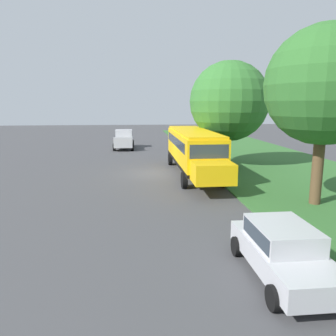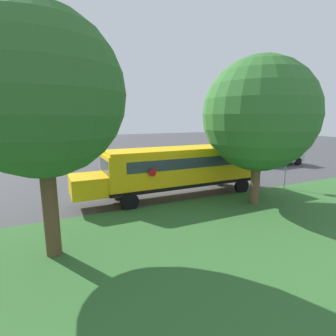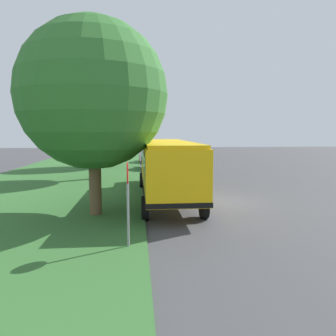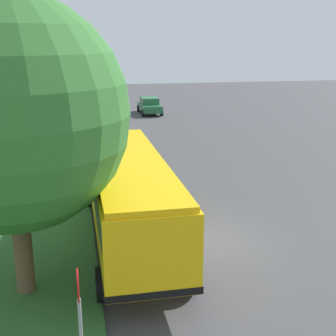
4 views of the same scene
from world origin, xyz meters
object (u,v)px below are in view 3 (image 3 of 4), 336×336
(car_white_middle, at_px, (150,155))
(stop_sign, at_px, (128,194))
(school_bus, at_px, (166,164))
(car_silver_nearest, at_px, (153,160))
(oak_tree_far_end, at_px, (109,119))
(oak_tree_roadside_mid, at_px, (94,102))
(car_green_furthest, at_px, (187,151))
(oak_tree_beside_bus, at_px, (88,92))

(car_white_middle, relative_size, stop_sign, 1.61)
(school_bus, xyz_separation_m, car_silver_nearest, (-0.05, 14.41, -1.05))
(car_white_middle, height_order, oak_tree_far_end, oak_tree_far_end)
(car_white_middle, bearing_deg, stop_sign, -93.55)
(car_white_middle, bearing_deg, car_silver_nearest, -90.00)
(oak_tree_roadside_mid, relative_size, oak_tree_far_end, 1.15)
(school_bus, bearing_deg, oak_tree_far_end, 104.44)
(car_silver_nearest, xyz_separation_m, oak_tree_far_end, (-4.28, 2.42, 4.04))
(oak_tree_roadside_mid, bearing_deg, car_green_furthest, 64.03)
(school_bus, height_order, car_white_middle, school_bus)
(school_bus, xyz_separation_m, oak_tree_far_end, (-4.33, 16.83, 3.00))
(school_bus, distance_m, car_white_middle, 21.72)
(school_bus, bearing_deg, stop_sign, -104.26)
(car_white_middle, distance_m, oak_tree_beside_bus, 25.47)
(car_green_furthest, bearing_deg, oak_tree_roadside_mid, -115.97)
(oak_tree_beside_bus, height_order, stop_sign, oak_tree_beside_bus)
(car_silver_nearest, distance_m, stop_sign, 21.79)
(oak_tree_far_end, bearing_deg, school_bus, -75.56)
(school_bus, relative_size, car_green_furthest, 2.82)
(car_green_furthest, distance_m, oak_tree_beside_bus, 33.77)
(oak_tree_beside_bus, relative_size, oak_tree_roadside_mid, 0.97)
(oak_tree_far_end, bearing_deg, oak_tree_beside_bus, -87.84)
(car_silver_nearest, distance_m, oak_tree_far_end, 6.37)
(car_green_furthest, bearing_deg, car_white_middle, -127.21)
(oak_tree_far_end, bearing_deg, stop_sign, -84.14)
(school_bus, distance_m, oak_tree_far_end, 17.63)
(car_white_middle, xyz_separation_m, stop_sign, (-1.80, -28.99, 0.86))
(school_bus, height_order, car_silver_nearest, school_bus)
(school_bus, bearing_deg, oak_tree_roadside_mid, 121.02)
(oak_tree_roadside_mid, bearing_deg, oak_tree_beside_bus, -83.90)
(car_silver_nearest, relative_size, car_white_middle, 1.00)
(car_silver_nearest, distance_m, car_white_middle, 7.29)
(car_white_middle, bearing_deg, oak_tree_beside_bus, -98.08)
(car_silver_nearest, bearing_deg, oak_tree_beside_bus, -101.36)
(oak_tree_beside_bus, bearing_deg, stop_sign, -67.49)
(car_green_furthest, xyz_separation_m, stop_sign, (-7.40, -36.37, 0.86))
(car_white_middle, relative_size, oak_tree_far_end, 0.58)
(oak_tree_beside_bus, relative_size, stop_sign, 3.06)
(school_bus, bearing_deg, car_green_furthest, 79.20)
(car_silver_nearest, xyz_separation_m, oak_tree_beside_bus, (-3.52, -17.54, 4.43))
(stop_sign, bearing_deg, car_white_middle, 86.45)
(oak_tree_roadside_mid, bearing_deg, oak_tree_far_end, 87.26)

